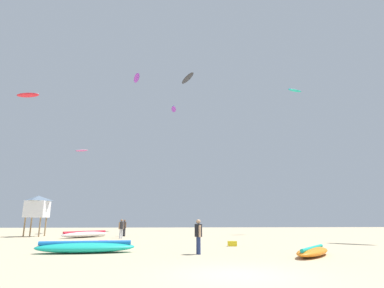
{
  "coord_description": "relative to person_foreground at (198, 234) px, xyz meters",
  "views": [
    {
      "loc": [
        -2.21,
        -10.2,
        1.69
      ],
      "look_at": [
        0.0,
        20.28,
        9.17
      ],
      "focal_mm": 28.95,
      "sensor_mm": 36.0,
      "label": 1
    }
  ],
  "objects": [
    {
      "name": "kite_aloft_1",
      "position": [
        15.37,
        21.88,
        17.84
      ],
      "size": [
        2.28,
        1.33,
        0.28
      ],
      "color": "#19B29E"
    },
    {
      "name": "person_foreground",
      "position": [
        0.0,
        0.0,
        0.0
      ],
      "size": [
        0.39,
        0.55,
        1.71
      ],
      "rotation": [
        0.0,
        0.0,
        0.23
      ],
      "color": "navy",
      "rests_on": "ground"
    },
    {
      "name": "kite_aloft_4",
      "position": [
        -1.03,
        33.64,
        19.0
      ],
      "size": [
        0.86,
        2.84,
        0.49
      ],
      "color": "purple"
    },
    {
      "name": "ground_plane",
      "position": [
        0.7,
        -6.07,
        -1.0
      ],
      "size": [
        120.0,
        120.0,
        0.0
      ],
      "primitive_type": "plane",
      "color": "#C6B28C"
    },
    {
      "name": "kite_aloft_6",
      "position": [
        0.74,
        23.29,
        19.82
      ],
      "size": [
        2.19,
        3.93,
        0.7
      ],
      "color": "#2D2D33"
    },
    {
      "name": "cooler_box",
      "position": [
        -5.96,
        6.1,
        -0.84
      ],
      "size": [
        0.56,
        0.36,
        0.32
      ],
      "primitive_type": "cube",
      "color": "#E5598C",
      "rests_on": "ground"
    },
    {
      "name": "kite_aloft_5",
      "position": [
        -15.5,
        32.62,
        11.33
      ],
      "size": [
        2.16,
        1.07,
        0.52
      ],
      "color": "#E5598C"
    },
    {
      "name": "kite_grounded_near",
      "position": [
        -5.83,
        1.06,
        -0.71
      ],
      "size": [
        5.17,
        2.04,
        0.64
      ],
      "color": "#19B29E",
      "rests_on": "ground"
    },
    {
      "name": "kite_aloft_0",
      "position": [
        -6.71,
        26.94,
        21.36
      ],
      "size": [
        1.45,
        3.33,
        0.72
      ],
      "color": "purple"
    },
    {
      "name": "kite_grounded_mid",
      "position": [
        -9.6,
        15.64,
        -0.7
      ],
      "size": [
        4.41,
        4.93,
        0.65
      ],
      "color": "white",
      "rests_on": "ground"
    },
    {
      "name": "kite_aloft_2",
      "position": [
        -20.06,
        22.6,
        16.4
      ],
      "size": [
        3.21,
        1.48,
        0.54
      ],
      "color": "red"
    },
    {
      "name": "person_left",
      "position": [
        -6.13,
        17.44,
        -0.01
      ],
      "size": [
        0.42,
        0.44,
        1.69
      ],
      "rotation": [
        0.0,
        0.0,
        3.9
      ],
      "color": "#2D2D33",
      "rests_on": "ground"
    },
    {
      "name": "lifeguard_tower",
      "position": [
        -15.29,
        17.85,
        2.06
      ],
      "size": [
        2.3,
        2.3,
        4.15
      ],
      "color": "#8C704C",
      "rests_on": "ground"
    },
    {
      "name": "gear_bag",
      "position": [
        2.66,
        4.69,
        -0.84
      ],
      "size": [
        0.56,
        0.36,
        0.32
      ],
      "primitive_type": "cube",
      "color": "yellow",
      "rests_on": "ground"
    },
    {
      "name": "person_midground",
      "position": [
        -5.84,
        13.37,
        0.01
      ],
      "size": [
        0.44,
        0.43,
        1.73
      ],
      "rotation": [
        0.0,
        0.0,
        2.34
      ],
      "color": "silver",
      "rests_on": "ground"
    },
    {
      "name": "kite_grounded_far",
      "position": [
        5.34,
        -1.26,
        -0.78
      ],
      "size": [
        3.19,
        3.57,
        0.44
      ],
      "color": "orange",
      "rests_on": "ground"
    }
  ]
}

